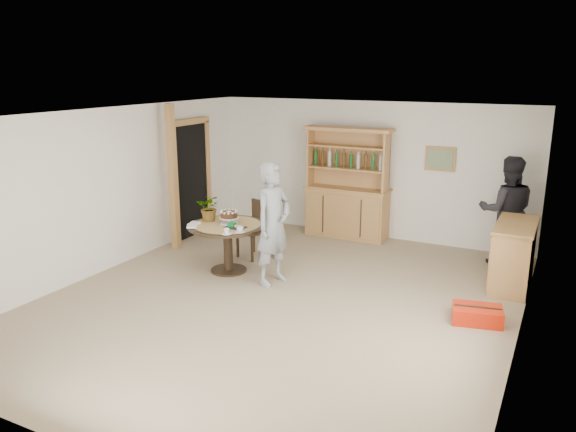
% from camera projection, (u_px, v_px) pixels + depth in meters
% --- Properties ---
extents(ground, '(7.00, 7.00, 0.00)m').
position_uv_depth(ground, '(280.00, 300.00, 7.66)').
color(ground, tan).
rests_on(ground, ground).
extents(room_shell, '(6.04, 7.04, 2.52)m').
position_uv_depth(room_shell, '(280.00, 175.00, 7.21)').
color(room_shell, white).
rests_on(room_shell, ground).
extents(doorway, '(0.13, 1.10, 2.18)m').
position_uv_depth(doorway, '(190.00, 177.00, 10.38)').
color(doorway, black).
rests_on(doorway, ground).
extents(pine_post, '(0.12, 0.12, 2.50)m').
position_uv_depth(pine_post, '(173.00, 178.00, 9.56)').
color(pine_post, '#B27D4B').
rests_on(pine_post, ground).
extents(hutch, '(1.62, 0.54, 2.04)m').
position_uv_depth(hutch, '(347.00, 200.00, 10.40)').
color(hutch, tan).
rests_on(hutch, ground).
extents(sideboard, '(0.54, 1.26, 0.94)m').
position_uv_depth(sideboard, '(514.00, 255.00, 8.05)').
color(sideboard, tan).
rests_on(sideboard, ground).
extents(dining_table, '(1.20, 1.20, 0.76)m').
position_uv_depth(dining_table, '(228.00, 234.00, 8.61)').
color(dining_table, black).
rests_on(dining_table, ground).
extents(dining_chair, '(0.53, 0.53, 0.95)m').
position_uv_depth(dining_chair, '(256.00, 225.00, 9.33)').
color(dining_chair, black).
rests_on(dining_chair, ground).
extents(birthday_cake, '(0.30, 0.30, 0.20)m').
position_uv_depth(birthday_cake, '(229.00, 216.00, 8.58)').
color(birthday_cake, white).
rests_on(birthday_cake, dining_table).
extents(flower_vase, '(0.47, 0.44, 0.42)m').
position_uv_depth(flower_vase, '(210.00, 208.00, 8.71)').
color(flower_vase, '#3F7233').
rests_on(flower_vase, dining_table).
extents(gift_tray, '(0.30, 0.20, 0.08)m').
position_uv_depth(gift_tray, '(235.00, 226.00, 8.36)').
color(gift_tray, black).
rests_on(gift_tray, dining_table).
extents(coffee_cup_a, '(0.15, 0.15, 0.09)m').
position_uv_depth(coffee_cup_a, '(240.00, 230.00, 8.14)').
color(coffee_cup_a, white).
rests_on(coffee_cup_a, dining_table).
extents(coffee_cup_b, '(0.15, 0.15, 0.08)m').
position_uv_depth(coffee_cup_b, '(227.00, 232.00, 8.05)').
color(coffee_cup_b, white).
rests_on(coffee_cup_b, dining_table).
extents(napkins, '(0.24, 0.33, 0.03)m').
position_uv_depth(napkins, '(193.00, 225.00, 8.48)').
color(napkins, white).
rests_on(napkins, dining_table).
extents(teen_boy, '(0.56, 0.73, 1.79)m').
position_uv_depth(teen_boy, '(273.00, 224.00, 8.08)').
color(teen_boy, gray).
rests_on(teen_boy, ground).
extents(adult_person, '(0.99, 0.85, 1.76)m').
position_uv_depth(adult_person, '(507.00, 211.00, 8.87)').
color(adult_person, black).
rests_on(adult_person, ground).
extents(red_suitcase, '(0.67, 0.52, 0.21)m').
position_uv_depth(red_suitcase, '(477.00, 315.00, 6.98)').
color(red_suitcase, red).
rests_on(red_suitcase, ground).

